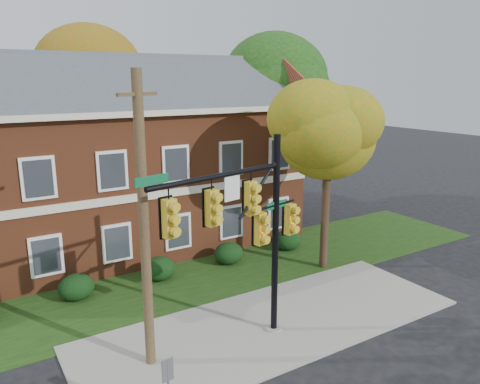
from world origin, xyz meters
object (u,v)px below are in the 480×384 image
hedge_right (229,253)px  tree_far_rear (95,74)px  apartment_building (116,151)px  hedge_center (159,269)px  tree_right_rear (286,86)px  sign_post (168,384)px  tree_near_right (335,123)px  traffic_signal (249,222)px  hedge_left (76,287)px  hedge_far_right (288,240)px  utility_pole (144,225)px

hedge_right → tree_far_rear: bearing=99.4°
apartment_building → hedge_center: bearing=-90.0°
apartment_building → tree_right_rear: bearing=4.3°
tree_right_rear → sign_post: tree_right_rear is taller
apartment_building → tree_right_rear: (11.31, 0.86, 3.13)m
hedge_center → tree_near_right: 9.90m
tree_right_rear → traffic_signal: size_ratio=1.55×
hedge_center → sign_post: bearing=-110.7°
apartment_building → hedge_right: size_ratio=13.43×
hedge_center → traffic_signal: size_ratio=0.20×
hedge_center → tree_far_rear: tree_far_rear is taller
hedge_left → hedge_far_right: bearing=0.0°
tree_far_rear → utility_pole: size_ratio=1.30×
hedge_far_right → traffic_signal: (-6.48, -6.37, 3.74)m
utility_pole → hedge_far_right: bearing=7.8°
hedge_far_right → utility_pole: utility_pole is taller
hedge_right → tree_right_rear: 12.50m
traffic_signal → utility_pole: (-3.13, 0.70, 0.22)m
hedge_far_right → traffic_signal: size_ratio=0.20×
hedge_center → tree_right_rear: (11.31, 6.11, 7.60)m
tree_far_rear → sign_post: bearing=-102.0°
hedge_far_right → tree_far_rear: bearing=113.4°
utility_pole → hedge_right: bearing=20.1°
hedge_far_right → tree_far_rear: (-5.66, 13.09, 8.32)m
tree_right_rear → hedge_right: bearing=-142.0°
utility_pole → sign_post: size_ratio=4.21×
hedge_far_right → tree_right_rear: bearing=54.8°
tree_right_rear → traffic_signal: (-10.80, -12.48, -3.86)m
hedge_center → utility_pole: size_ratio=0.16×
hedge_right → utility_pole: utility_pole is taller
hedge_center → tree_right_rear: size_ratio=0.13×
traffic_signal → tree_near_right: bearing=15.2°
tree_right_rear → utility_pole: 18.60m
hedge_left → traffic_signal: traffic_signal is taller
hedge_center → sign_post: 9.32m
tree_near_right → hedge_center: bearing=158.6°
tree_near_right → traffic_signal: (-6.70, -3.53, -2.41)m
hedge_left → tree_far_rear: size_ratio=0.12×
tree_near_right → utility_pole: 10.46m
hedge_left → tree_far_rear: 16.25m
tree_far_rear → hedge_center: bearing=-95.9°
tree_far_rear → sign_post: size_ratio=5.48×
apartment_building → sign_post: size_ratio=8.95×
tree_right_rear → tree_far_rear: tree_far_rear is taller
tree_right_rear → sign_post: 21.83m
hedge_right → traffic_signal: (-2.98, -6.37, 3.74)m
hedge_right → tree_near_right: (3.72, -2.83, 6.14)m
hedge_left → utility_pole: size_ratio=0.16×
tree_near_right → sign_post: (-10.51, -5.84, -5.24)m
utility_pole → hedge_center: bearing=42.5°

